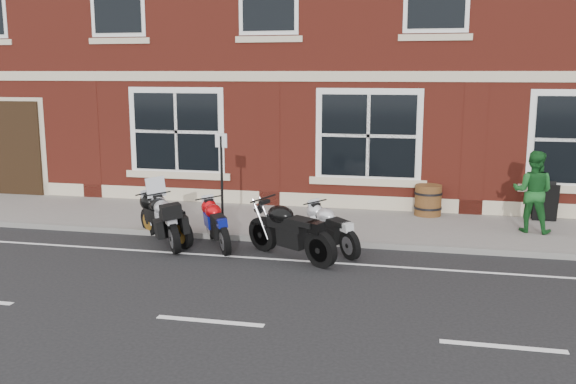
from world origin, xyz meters
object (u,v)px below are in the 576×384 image
object	(u,v)px
a_board_sign	(545,201)
barrel_planter	(428,200)
parking_sign	(222,175)
moto_sport_red	(218,223)
moto_touring_silver	(168,218)
pedestrian_right	(533,192)
moto_sport_silver	(332,227)
moto_naked_black	(290,228)
moto_sport_black	(166,217)

from	to	relation	value
a_board_sign	barrel_planter	bearing A→B (deg)	-179.17
a_board_sign	parking_sign	distance (m)	7.45
moto_sport_red	a_board_sign	bearing A→B (deg)	-4.59
moto_touring_silver	moto_sport_red	world-z (taller)	moto_touring_silver
pedestrian_right	barrel_planter	xyz separation A→B (m)	(-2.18, 1.16, -0.51)
moto_touring_silver	moto_sport_silver	size ratio (longest dim) A/B	1.15
moto_sport_red	pedestrian_right	bearing A→B (deg)	-11.96
a_board_sign	moto_touring_silver	bearing A→B (deg)	-156.24
pedestrian_right	parking_sign	xyz separation A→B (m)	(-6.51, -1.33, 0.34)
moto_sport_red	moto_sport_silver	world-z (taller)	moto_sport_red
moto_touring_silver	moto_naked_black	distance (m)	2.72
pedestrian_right	a_board_sign	distance (m)	1.34
moto_touring_silver	pedestrian_right	xyz separation A→B (m)	(7.40, 2.21, 0.46)
moto_sport_black	moto_sport_silver	world-z (taller)	moto_sport_black
a_board_sign	parking_sign	world-z (taller)	parking_sign
moto_sport_black	barrel_planter	size ratio (longest dim) A/B	2.26
moto_sport_black	moto_naked_black	xyz separation A→B (m)	(2.82, -0.68, 0.06)
moto_sport_silver	pedestrian_right	xyz separation A→B (m)	(4.01, 1.99, 0.51)
moto_sport_black	pedestrian_right	distance (m)	7.81
moto_sport_silver	parking_sign	bearing A→B (deg)	125.26
moto_sport_silver	barrel_planter	world-z (taller)	barrel_planter
moto_sport_red	pedestrian_right	xyz separation A→B (m)	(6.33, 2.16, 0.51)
moto_sport_red	moto_sport_black	xyz separation A→B (m)	(-1.21, 0.16, 0.03)
moto_sport_silver	parking_sign	world-z (taller)	parking_sign
barrel_planter	moto_naked_black	bearing A→B (deg)	-123.59
moto_sport_black	parking_sign	world-z (taller)	parking_sign
a_board_sign	barrel_planter	world-z (taller)	a_board_sign
moto_touring_silver	a_board_sign	xyz separation A→B (m)	(7.86, 3.39, 0.03)
moto_sport_red	parking_sign	xyz separation A→B (m)	(-0.18, 0.82, 0.85)
moto_touring_silver	a_board_sign	distance (m)	8.56
moto_touring_silver	a_board_sign	world-z (taller)	moto_touring_silver
a_board_sign	parking_sign	size ratio (longest dim) A/B	0.42
moto_touring_silver	pedestrian_right	distance (m)	7.74
pedestrian_right	parking_sign	distance (m)	6.66
moto_sport_black	moto_sport_red	bearing A→B (deg)	-59.59
moto_touring_silver	barrel_planter	world-z (taller)	moto_touring_silver
moto_touring_silver	moto_sport_black	world-z (taller)	moto_touring_silver
a_board_sign	parking_sign	bearing A→B (deg)	-159.73
moto_naked_black	pedestrian_right	xyz separation A→B (m)	(4.72, 2.67, 0.41)
moto_sport_red	a_board_sign	size ratio (longest dim) A/B	1.89
moto_touring_silver	barrel_planter	size ratio (longest dim) A/B	2.36
moto_naked_black	moto_sport_black	bearing A→B (deg)	109.90
parking_sign	moto_naked_black	bearing A→B (deg)	-18.46
parking_sign	moto_touring_silver	bearing A→B (deg)	-117.18
moto_sport_red	barrel_planter	size ratio (longest dim) A/B	2.30
moto_sport_black	pedestrian_right	bearing A→B (deg)	-37.14
moto_touring_silver	barrel_planter	distance (m)	6.22
moto_sport_red	moto_sport_black	size ratio (longest dim) A/B	1.02
moto_naked_black	pedestrian_right	world-z (taller)	pedestrian_right
parking_sign	moto_sport_silver	bearing A→B (deg)	3.65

